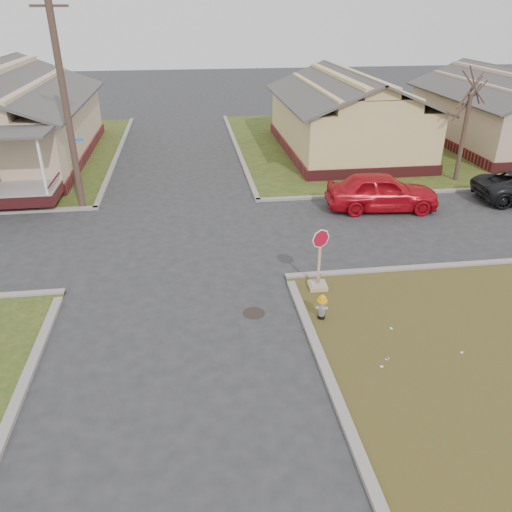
{
  "coord_description": "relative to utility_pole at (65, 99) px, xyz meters",
  "views": [
    {
      "loc": [
        0.6,
        -12.63,
        8.1
      ],
      "look_at": [
        2.47,
        1.0,
        1.1
      ],
      "focal_mm": 35.0,
      "sensor_mm": 36.0,
      "label": 1
    }
  ],
  "objects": [
    {
      "name": "fire_hydrant",
      "position": [
        8.27,
        -9.98,
        -4.19
      ],
      "size": [
        0.29,
        0.29,
        0.77
      ],
      "rotation": [
        0.0,
        0.0,
        -0.3
      ],
      "color": "black",
      "rests_on": "ground"
    },
    {
      "name": "side_house_yellow",
      "position": [
        14.2,
        7.6,
        -2.47
      ],
      "size": [
        7.6,
        11.6,
        4.7
      ],
      "color": "maroon",
      "rests_on": "ground"
    },
    {
      "name": "manhole",
      "position": [
        6.4,
        -9.4,
        -4.66
      ],
      "size": [
        0.64,
        0.64,
        0.01
      ],
      "primitive_type": "cylinder",
      "color": "black",
      "rests_on": "ground"
    },
    {
      "name": "red_sedan",
      "position": [
        12.99,
        -1.98,
        -3.85
      ],
      "size": [
        4.95,
        2.4,
        1.63
      ],
      "primitive_type": "imported",
      "rotation": [
        0.0,
        0.0,
        1.47
      ],
      "color": "red",
      "rests_on": "ground"
    },
    {
      "name": "side_house_tan",
      "position": [
        24.2,
        7.6,
        -2.47
      ],
      "size": [
        7.6,
        11.6,
        4.7
      ],
      "color": "maroon",
      "rests_on": "ground"
    },
    {
      "name": "ground",
      "position": [
        4.2,
        -8.9,
        -4.66
      ],
      "size": [
        120.0,
        120.0,
        0.0
      ],
      "primitive_type": "plane",
      "color": "#2A2B2D",
      "rests_on": "ground"
    },
    {
      "name": "curbs",
      "position": [
        4.2,
        -3.9,
        -4.66
      ],
      "size": [
        80.0,
        40.0,
        0.12
      ],
      "primitive_type": null,
      "color": "gray",
      "rests_on": "ground"
    },
    {
      "name": "stop_sign",
      "position": [
        8.58,
        -8.31,
        -4.17
      ],
      "size": [
        0.58,
        0.56,
        2.03
      ],
      "rotation": [
        0.0,
        0.0,
        -0.04
      ],
      "color": "tan",
      "rests_on": "ground"
    },
    {
      "name": "tree_mid_right",
      "position": [
        18.2,
        1.3,
        -2.51
      ],
      "size": [
        0.22,
        0.22,
        4.2
      ],
      "primitive_type": "cylinder",
      "color": "#3C2923",
      "rests_on": "verge_far_right"
    },
    {
      "name": "verge_far_right",
      "position": [
        26.2,
        9.1,
        -4.64
      ],
      "size": [
        37.0,
        19.0,
        0.05
      ],
      "primitive_type": "cube",
      "color": "#2F4017",
      "rests_on": "ground"
    },
    {
      "name": "utility_pole",
      "position": [
        0.0,
        0.0,
        0.0
      ],
      "size": [
        1.8,
        0.28,
        9.0
      ],
      "color": "#3C2923",
      "rests_on": "ground"
    }
  ]
}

